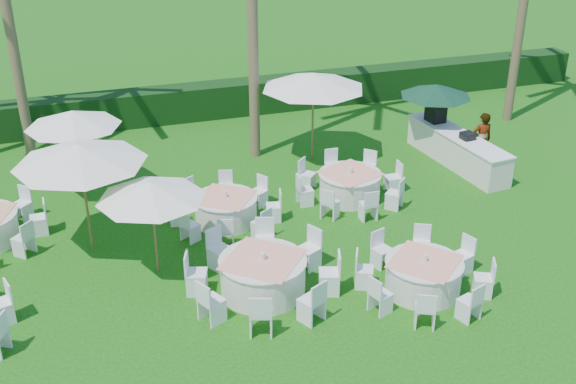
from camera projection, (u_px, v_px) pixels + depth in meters
name	position (u px, v px, depth m)	size (l,w,h in m)	color
ground	(239.00, 309.00, 15.73)	(120.00, 120.00, 0.00)	#11520E
hedge	(155.00, 106.00, 25.69)	(34.00, 1.00, 1.20)	black
banquet_table_b	(263.00, 275.00, 16.12)	(3.42, 3.42, 1.04)	silver
banquet_table_c	(423.00, 275.00, 16.20)	(3.02, 3.02, 0.93)	silver
banquet_table_e	(226.00, 209.00, 19.10)	(2.95, 2.95, 0.90)	silver
banquet_table_f	(350.00, 185.00, 20.37)	(3.09, 3.09, 0.94)	silver
umbrella_a	(79.00, 154.00, 16.96)	(3.17, 3.17, 2.79)	brown
umbrella_b	(151.00, 191.00, 16.17)	(2.49, 2.49, 2.32)	brown
umbrella_c	(73.00, 119.00, 19.63)	(2.61, 2.61, 2.57)	brown
umbrella_d	(313.00, 81.00, 21.88)	(3.21, 3.21, 2.83)	brown
umbrella_green	(436.00, 90.00, 22.72)	(2.28, 2.28, 2.24)	brown
buffet_table	(456.00, 148.00, 22.46)	(1.39, 4.36, 1.52)	silver
staff_person	(482.00, 140.00, 22.11)	(0.64, 0.42, 1.76)	gray
palm_b	(5.00, 1.00, 21.25)	(4.36, 4.27, 8.85)	brown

